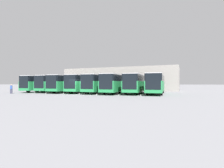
# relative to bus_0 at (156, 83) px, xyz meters

# --- Properties ---
(ground_plane) EXTENTS (600.00, 600.00, 0.00)m
(ground_plane) POSITION_rel_bus_0_xyz_m (11.99, 6.57, -1.89)
(ground_plane) COLOR gray
(bus_0) EXTENTS (3.37, 12.36, 3.40)m
(bus_0) POSITION_rel_bus_0_xyz_m (0.00, 0.00, 0.00)
(bus_0) COLOR #238447
(bus_0) RESTS_ON ground_plane
(curb_divider_0) EXTENTS (0.75, 6.67, 0.15)m
(curb_divider_0) POSITION_rel_bus_0_xyz_m (1.71, 1.81, -1.82)
(curb_divider_0) COLOR #9E9E99
(curb_divider_0) RESTS_ON ground_plane
(bus_1) EXTENTS (3.37, 12.36, 3.40)m
(bus_1) POSITION_rel_bus_0_xyz_m (3.43, 0.05, 0.00)
(bus_1) COLOR #238447
(bus_1) RESTS_ON ground_plane
(curb_divider_1) EXTENTS (0.75, 6.67, 0.15)m
(curb_divider_1) POSITION_rel_bus_0_xyz_m (5.14, 1.86, -1.82)
(curb_divider_1) COLOR #9E9E99
(curb_divider_1) RESTS_ON ground_plane
(bus_2) EXTENTS (3.37, 12.36, 3.40)m
(bus_2) POSITION_rel_bus_0_xyz_m (6.85, 0.98, 0.00)
(bus_2) COLOR #238447
(bus_2) RESTS_ON ground_plane
(curb_divider_2) EXTENTS (0.75, 6.67, 0.15)m
(curb_divider_2) POSITION_rel_bus_0_xyz_m (8.57, 2.79, -1.82)
(curb_divider_2) COLOR #9E9E99
(curb_divider_2) RESTS_ON ground_plane
(bus_3) EXTENTS (3.37, 12.36, 3.40)m
(bus_3) POSITION_rel_bus_0_xyz_m (10.28, 0.72, 0.00)
(bus_3) COLOR #238447
(bus_3) RESTS_ON ground_plane
(curb_divider_3) EXTENTS (0.75, 6.67, 0.15)m
(curb_divider_3) POSITION_rel_bus_0_xyz_m (11.99, 2.53, -1.82)
(curb_divider_3) COLOR #9E9E99
(curb_divider_3) RESTS_ON ground_plane
(bus_4) EXTENTS (3.37, 12.36, 3.40)m
(bus_4) POSITION_rel_bus_0_xyz_m (13.70, 0.54, 0.00)
(bus_4) COLOR #238447
(bus_4) RESTS_ON ground_plane
(curb_divider_4) EXTENTS (0.75, 6.67, 0.15)m
(curb_divider_4) POSITION_rel_bus_0_xyz_m (15.42, 2.34, -1.82)
(curb_divider_4) COLOR #9E9E99
(curb_divider_4) RESTS_ON ground_plane
(bus_5) EXTENTS (3.37, 12.36, 3.40)m
(bus_5) POSITION_rel_bus_0_xyz_m (17.13, 1.09, 0.00)
(bus_5) COLOR #238447
(bus_5) RESTS_ON ground_plane
(curb_divider_5) EXTENTS (0.75, 6.67, 0.15)m
(curb_divider_5) POSITION_rel_bus_0_xyz_m (18.84, 2.89, -1.82)
(curb_divider_5) COLOR #9E9E99
(curb_divider_5) RESTS_ON ground_plane
(bus_6) EXTENTS (3.37, 12.36, 3.40)m
(bus_6) POSITION_rel_bus_0_xyz_m (20.55, 0.41, 0.00)
(bus_6) COLOR #238447
(bus_6) RESTS_ON ground_plane
(curb_divider_6) EXTENTS (0.75, 6.67, 0.15)m
(curb_divider_6) POSITION_rel_bus_0_xyz_m (22.27, 2.22, -1.82)
(curb_divider_6) COLOR #9E9E99
(curb_divider_6) RESTS_ON ground_plane
(bus_7) EXTENTS (3.37, 12.36, 3.40)m
(bus_7) POSITION_rel_bus_0_xyz_m (23.98, 0.75, 0.00)
(bus_7) COLOR #238447
(bus_7) RESTS_ON ground_plane
(pedestrian) EXTENTS (0.53, 0.53, 1.68)m
(pedestrian) POSITION_rel_bus_0_xyz_m (24.14, 8.86, -0.99)
(pedestrian) COLOR #38384C
(pedestrian) RESTS_ON ground_plane
(station_building) EXTENTS (30.82, 11.69, 6.00)m
(station_building) POSITION_rel_bus_0_xyz_m (11.99, -14.73, 1.14)
(station_building) COLOR gray
(station_building) RESTS_ON ground_plane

